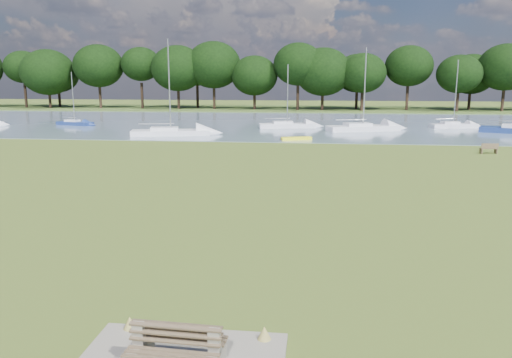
# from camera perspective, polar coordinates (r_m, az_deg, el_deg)

# --- Properties ---
(ground) EXTENTS (220.00, 220.00, 0.00)m
(ground) POSITION_cam_1_polar(r_m,az_deg,el_deg) (23.54, 0.25, -2.63)
(ground) COLOR olive
(river) EXTENTS (220.00, 40.00, 0.10)m
(river) POSITION_cam_1_polar(r_m,az_deg,el_deg) (64.99, 4.52, 6.35)
(river) COLOR slate
(river) RESTS_ON ground
(far_bank) EXTENTS (220.00, 20.00, 0.40)m
(far_bank) POSITION_cam_1_polar(r_m,az_deg,el_deg) (94.90, 5.28, 7.93)
(far_bank) COLOR #4C6626
(far_bank) RESTS_ON ground
(bench_pair) EXTENTS (1.90, 1.18, 1.00)m
(bench_pair) POSITION_cam_1_polar(r_m,az_deg,el_deg) (10.47, -9.06, -18.62)
(bench_pair) COLOR gray
(bench_pair) RESTS_ON concrete_pad
(riverbank_bench) EXTENTS (1.38, 0.58, 0.82)m
(riverbank_bench) POSITION_cam_1_polar(r_m,az_deg,el_deg) (42.50, 25.08, 3.18)
(riverbank_bench) COLOR brown
(riverbank_bench) RESTS_ON ground
(kayak) EXTENTS (2.93, 1.56, 0.29)m
(kayak) POSITION_cam_1_polar(r_m,az_deg,el_deg) (47.05, 4.64, 4.65)
(kayak) COLOR #FFFC1F
(kayak) RESTS_ON river
(tree_line) EXTENTS (159.64, 9.82, 11.89)m
(tree_line) POSITION_cam_1_polar(r_m,az_deg,el_deg) (90.88, 10.67, 12.06)
(tree_line) COLOR black
(tree_line) RESTS_ON far_bank
(sailboat_1) EXTENTS (5.67, 2.91, 7.73)m
(sailboat_1) POSITION_cam_1_polar(r_m,az_deg,el_deg) (62.77, 21.59, 5.87)
(sailboat_1) COLOR silver
(sailboat_1) RESTS_ON river
(sailboat_2) EXTENTS (6.71, 3.01, 7.23)m
(sailboat_2) POSITION_cam_1_polar(r_m,az_deg,el_deg) (58.61, 3.52, 6.30)
(sailboat_2) COLOR silver
(sailboat_2) RESTS_ON river
(sailboat_3) EXTENTS (4.94, 2.51, 6.44)m
(sailboat_3) POSITION_cam_1_polar(r_m,az_deg,el_deg) (65.72, -20.04, 6.15)
(sailboat_3) COLOR navy
(sailboat_3) RESTS_ON river
(sailboat_4) EXTENTS (8.25, 4.81, 8.92)m
(sailboat_4) POSITION_cam_1_polar(r_m,az_deg,el_deg) (56.35, 12.05, 5.92)
(sailboat_4) COLOR silver
(sailboat_4) RESTS_ON river
(sailboat_5) EXTENTS (8.17, 3.99, 9.51)m
(sailboat_5) POSITION_cam_1_polar(r_m,az_deg,el_deg) (51.53, -9.82, 5.49)
(sailboat_5) COLOR silver
(sailboat_5) RESTS_ON river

